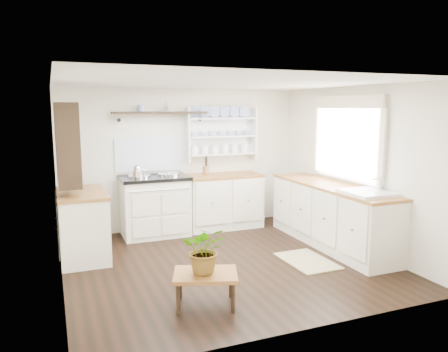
{
  "coord_description": "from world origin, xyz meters",
  "views": [
    {
      "loc": [
        -2.04,
        -5.07,
        2.0
      ],
      "look_at": [
        0.08,
        0.25,
        1.1
      ],
      "focal_mm": 35.0,
      "sensor_mm": 36.0,
      "label": 1
    }
  ],
  "objects": [
    {
      "name": "floor",
      "position": [
        0.0,
        0.0,
        0.0
      ],
      "size": [
        4.0,
        3.8,
        0.01
      ],
      "primitive_type": "cube",
      "color": "black",
      "rests_on": "ground"
    },
    {
      "name": "floor_rug",
      "position": [
        1.0,
        -0.38,
        0.01
      ],
      "size": [
        0.57,
        0.86,
        0.02
      ],
      "primitive_type": "cube",
      "rotation": [
        0.0,
        0.0,
        0.02
      ],
      "color": "#897350",
      "rests_on": "floor"
    },
    {
      "name": "ceiling",
      "position": [
        0.0,
        0.0,
        2.3
      ],
      "size": [
        4.0,
        3.8,
        0.01
      ],
      "primitive_type": "cube",
      "color": "white",
      "rests_on": "wall_back"
    },
    {
      "name": "left_shelving",
      "position": [
        -1.84,
        0.9,
        1.55
      ],
      "size": [
        0.28,
        0.8,
        1.05
      ],
      "primitive_type": "cube",
      "color": "black",
      "rests_on": "wall_left"
    },
    {
      "name": "kettle",
      "position": [
        -0.85,
        1.45,
        1.04
      ],
      "size": [
        0.18,
        0.18,
        0.22
      ],
      "primitive_type": null,
      "color": "silver",
      "rests_on": "aga_cooker"
    },
    {
      "name": "belfast_sink",
      "position": [
        1.7,
        -0.65,
        0.8
      ],
      "size": [
        0.55,
        0.6,
        0.45
      ],
      "color": "white",
      "rests_on": "right_cabinets"
    },
    {
      "name": "wall_back",
      "position": [
        0.0,
        1.9,
        1.15
      ],
      "size": [
        4.0,
        0.02,
        2.3
      ],
      "primitive_type": "cube",
      "color": "silver",
      "rests_on": "ground"
    },
    {
      "name": "high_shelf",
      "position": [
        -0.4,
        1.78,
        1.91
      ],
      "size": [
        1.5,
        0.29,
        0.16
      ],
      "color": "black",
      "rests_on": "wall_back"
    },
    {
      "name": "aga_cooker",
      "position": [
        -0.57,
        1.57,
        0.48
      ],
      "size": [
        1.05,
        0.73,
        0.97
      ],
      "color": "silver",
      "rests_on": "floor"
    },
    {
      "name": "window",
      "position": [
        1.95,
        0.15,
        1.56
      ],
      "size": [
        0.08,
        1.55,
        1.22
      ],
      "color": "white",
      "rests_on": "wall_right"
    },
    {
      "name": "utensil_crock",
      "position": [
        0.33,
        1.68,
        0.97
      ],
      "size": [
        0.11,
        0.11,
        0.13
      ],
      "primitive_type": "cylinder",
      "color": "#905D34",
      "rests_on": "back_cabinets"
    },
    {
      "name": "back_cabinets",
      "position": [
        0.6,
        1.6,
        0.46
      ],
      "size": [
        1.27,
        0.63,
        0.9
      ],
      "color": "#F0E5CF",
      "rests_on": "floor"
    },
    {
      "name": "left_cabinets",
      "position": [
        -1.7,
        0.9,
        0.46
      ],
      "size": [
        0.62,
        1.13,
        0.9
      ],
      "color": "#F0E5CF",
      "rests_on": "floor"
    },
    {
      "name": "wall_left",
      "position": [
        -2.0,
        0.0,
        1.15
      ],
      "size": [
        0.02,
        3.8,
        2.3
      ],
      "primitive_type": "cube",
      "color": "silver",
      "rests_on": "ground"
    },
    {
      "name": "right_cabinets",
      "position": [
        1.7,
        0.1,
        0.46
      ],
      "size": [
        0.62,
        2.43,
        0.9
      ],
      "color": "#F0E5CF",
      "rests_on": "floor"
    },
    {
      "name": "plate_rack",
      "position": [
        0.65,
        1.86,
        1.56
      ],
      "size": [
        1.2,
        0.22,
        0.9
      ],
      "color": "white",
      "rests_on": "wall_back"
    },
    {
      "name": "center_table",
      "position": [
        -0.66,
        -1.09,
        0.3
      ],
      "size": [
        0.75,
        0.64,
        0.35
      ],
      "rotation": [
        0.0,
        0.0,
        -0.34
      ],
      "color": "brown",
      "rests_on": "floor"
    },
    {
      "name": "potted_plant",
      "position": [
        -0.66,
        -1.09,
        0.59
      ],
      "size": [
        0.56,
        0.53,
        0.5
      ],
      "primitive_type": "imported",
      "rotation": [
        0.0,
        0.0,
        -0.39
      ],
      "color": "#3F7233",
      "rests_on": "center_table"
    },
    {
      "name": "wall_right",
      "position": [
        2.0,
        0.0,
        1.15
      ],
      "size": [
        0.02,
        3.8,
        2.3
      ],
      "primitive_type": "cube",
      "color": "silver",
      "rests_on": "ground"
    }
  ]
}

